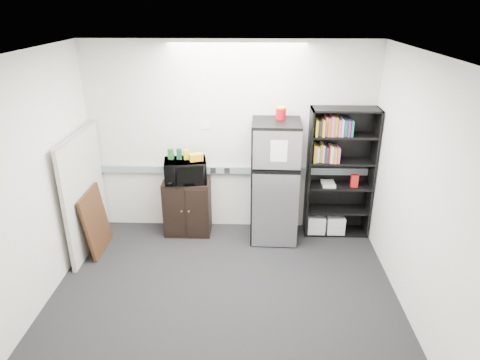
{
  "coord_description": "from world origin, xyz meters",
  "views": [
    {
      "loc": [
        0.31,
        -3.99,
        3.15
      ],
      "look_at": [
        0.16,
        0.9,
        1.09
      ],
      "focal_mm": 32.0,
      "sensor_mm": 36.0,
      "label": 1
    }
  ],
  "objects_px": {
    "microwave": "(185,171)",
    "refrigerator": "(275,182)",
    "bookshelf": "(338,170)",
    "cubicle_partition": "(85,192)",
    "cabinet": "(188,207)"
  },
  "relations": [
    {
      "from": "bookshelf",
      "to": "refrigerator",
      "type": "height_order",
      "value": "bookshelf"
    },
    {
      "from": "bookshelf",
      "to": "refrigerator",
      "type": "xyz_separation_m",
      "value": [
        -0.89,
        -0.15,
        -0.12
      ]
    },
    {
      "from": "bookshelf",
      "to": "microwave",
      "type": "relative_size",
      "value": 3.23
    },
    {
      "from": "microwave",
      "to": "refrigerator",
      "type": "height_order",
      "value": "refrigerator"
    },
    {
      "from": "microwave",
      "to": "refrigerator",
      "type": "relative_size",
      "value": 0.34
    },
    {
      "from": "bookshelf",
      "to": "microwave",
      "type": "xyz_separation_m",
      "value": [
        -2.12,
        -0.08,
        0.0
      ]
    },
    {
      "from": "bookshelf",
      "to": "microwave",
      "type": "distance_m",
      "value": 2.12
    },
    {
      "from": "bookshelf",
      "to": "cabinet",
      "type": "relative_size",
      "value": 2.27
    },
    {
      "from": "microwave",
      "to": "cabinet",
      "type": "bearing_deg",
      "value": 80.81
    },
    {
      "from": "bookshelf",
      "to": "refrigerator",
      "type": "relative_size",
      "value": 1.09
    },
    {
      "from": "cubicle_partition",
      "to": "refrigerator",
      "type": "xyz_separation_m",
      "value": [
        2.52,
        0.34,
        0.04
      ]
    },
    {
      "from": "cubicle_partition",
      "to": "refrigerator",
      "type": "distance_m",
      "value": 2.55
    },
    {
      "from": "refrigerator",
      "to": "cubicle_partition",
      "type": "bearing_deg",
      "value": -170.56
    },
    {
      "from": "cabinet",
      "to": "refrigerator",
      "type": "xyz_separation_m",
      "value": [
        1.24,
        -0.08,
        0.44
      ]
    },
    {
      "from": "microwave",
      "to": "refrigerator",
      "type": "bearing_deg",
      "value": -12.16
    }
  ]
}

